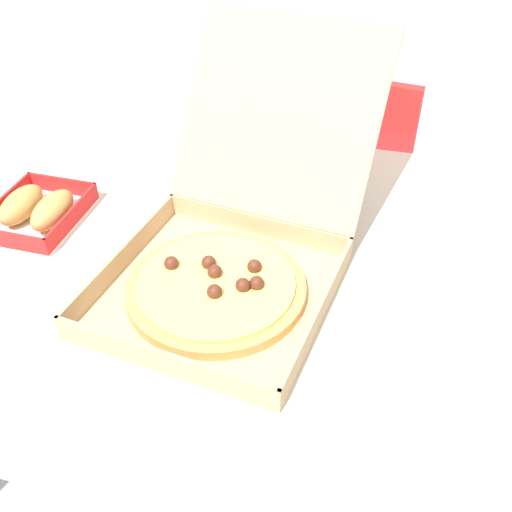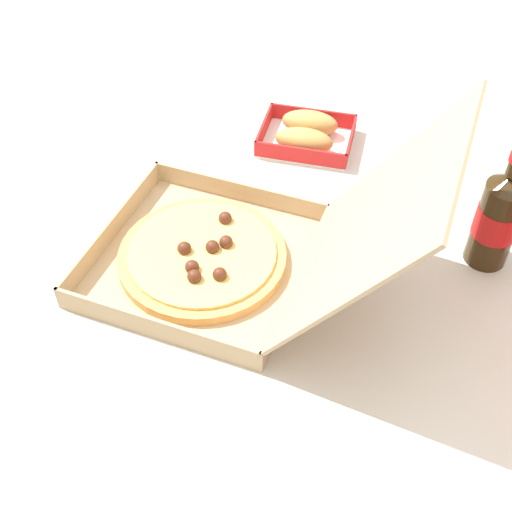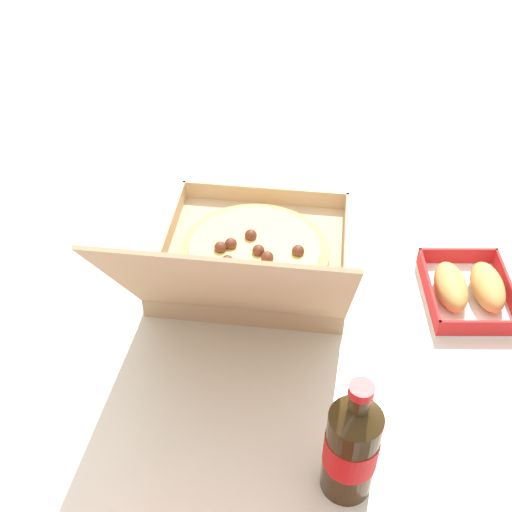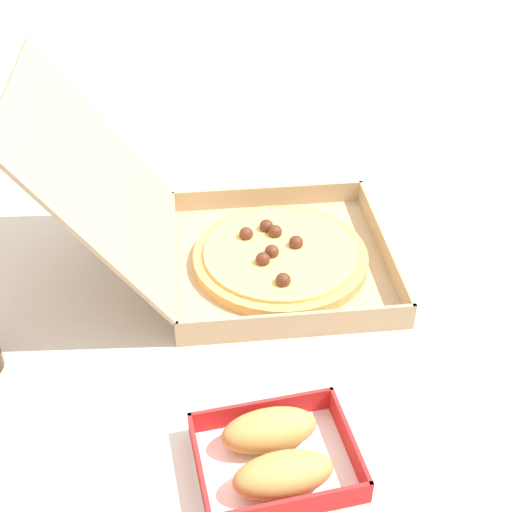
{
  "view_description": "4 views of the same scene",
  "coord_description": "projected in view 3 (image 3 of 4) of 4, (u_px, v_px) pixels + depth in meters",
  "views": [
    {
      "loc": [
        0.23,
        -0.78,
        1.38
      ],
      "look_at": [
        0.04,
        -0.04,
        0.77
      ],
      "focal_mm": 42.25,
      "sensor_mm": 36.0,
      "label": 1
    },
    {
      "loc": [
        0.73,
        0.16,
        1.52
      ],
      "look_at": [
        -0.03,
        -0.0,
        0.74
      ],
      "focal_mm": 45.07,
      "sensor_mm": 36.0,
      "label": 2
    },
    {
      "loc": [
        0.01,
        0.86,
        1.58
      ],
      "look_at": [
        -0.01,
        -0.08,
        0.74
      ],
      "focal_mm": 46.28,
      "sensor_mm": 36.0,
      "label": 3
    },
    {
      "loc": [
        -0.9,
        0.18,
        1.44
      ],
      "look_at": [
        -0.02,
        -0.05,
        0.76
      ],
      "focal_mm": 49.6,
      "sensor_mm": 36.0,
      "label": 4
    }
  ],
  "objects": [
    {
      "name": "ground_plane",
      "position": [
        253.0,
        489.0,
        1.7
      ],
      "size": [
        10.0,
        10.0,
        0.0
      ],
      "primitive_type": "plane",
      "color": "#B2B2B7"
    },
    {
      "name": "dining_table",
      "position": [
        252.0,
        318.0,
        1.26
      ],
      "size": [
        1.46,
        0.91,
        0.72
      ],
      "color": "silver",
      "rests_on": "ground_plane"
    },
    {
      "name": "cola_bottle",
      "position": [
        352.0,
        446.0,
        0.87
      ],
      "size": [
        0.07,
        0.07,
        0.22
      ],
      "color": "#33230F",
      "rests_on": "dining_table"
    },
    {
      "name": "pizza_box_open",
      "position": [
        251.0,
        258.0,
        1.22
      ],
      "size": [
        0.43,
        0.6,
        0.34
      ],
      "color": "tan",
      "rests_on": "dining_table"
    },
    {
      "name": "bread_side_box",
      "position": [
        469.0,
        289.0,
        1.19
      ],
      "size": [
        0.16,
        0.19,
        0.06
      ],
      "color": "white",
      "rests_on": "dining_table"
    }
  ]
}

